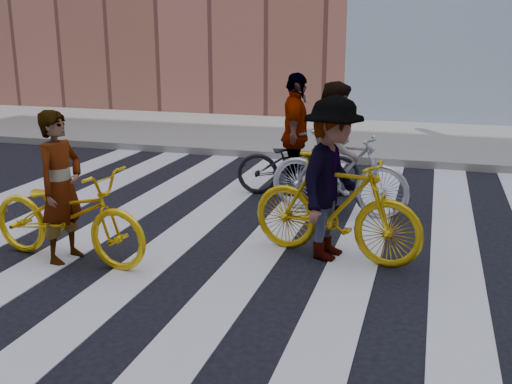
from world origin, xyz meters
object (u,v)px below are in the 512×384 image
at_px(rider_left, 61,187).
at_px(rider_mid, 336,149).
at_px(bike_silver_mid, 339,173).
at_px(bike_dark_rear, 298,163).
at_px(rider_right, 332,179).
at_px(rider_rear, 296,135).
at_px(bike_yellow_left, 67,215).
at_px(bike_yellow_right, 335,207).

relative_size(rider_left, rider_mid, 0.92).
bearing_deg(rider_mid, rider_left, 142.33).
bearing_deg(rider_mid, bike_silver_mid, -82.64).
relative_size(bike_dark_rear, rider_right, 1.04).
bearing_deg(rider_rear, rider_left, 141.75).
height_order(bike_yellow_left, bike_yellow_right, bike_yellow_right).
relative_size(bike_dark_rear, rider_rear, 1.01).
height_order(rider_left, rider_mid, rider_mid).
relative_size(rider_mid, rider_rear, 0.98).
relative_size(bike_yellow_left, bike_dark_rear, 1.07).
height_order(bike_yellow_right, rider_right, rider_right).
height_order(rider_mid, rider_right, rider_mid).
bearing_deg(rider_rear, bike_dark_rear, -100.20).
height_order(rider_mid, rider_rear, rider_rear).
bearing_deg(bike_dark_rear, rider_right, -169.69).
distance_m(bike_yellow_left, rider_right, 2.97).
distance_m(bike_yellow_right, rider_right, 0.32).
bearing_deg(rider_left, bike_dark_rear, -21.93).
height_order(bike_silver_mid, bike_dark_rear, bike_silver_mid).
bearing_deg(rider_rear, bike_yellow_right, -167.73).
xyz_separation_m(bike_yellow_right, rider_rear, (-1.05, 2.53, 0.35)).
bearing_deg(bike_silver_mid, bike_yellow_left, 142.33).
bearing_deg(bike_yellow_right, bike_yellow_left, 120.88).
bearing_deg(bike_silver_mid, bike_dark_rear, 49.55).
relative_size(rider_left, rider_right, 0.92).
distance_m(bike_yellow_right, rider_rear, 2.76).
distance_m(bike_yellow_right, bike_dark_rear, 2.72).
bearing_deg(bike_yellow_left, bike_dark_rear, -21.29).
bearing_deg(bike_silver_mid, bike_yellow_right, -164.96).
height_order(bike_yellow_left, rider_mid, rider_mid).
distance_m(bike_silver_mid, rider_mid, 0.34).
distance_m(bike_dark_rear, rider_rear, 0.45).
xyz_separation_m(bike_silver_mid, rider_mid, (-0.05, 0.00, 0.33)).
xyz_separation_m(bike_yellow_left, rider_rear, (1.79, 3.46, 0.41)).
height_order(bike_silver_mid, bike_yellow_right, bike_yellow_right).
height_order(bike_silver_mid, rider_right, rider_right).
bearing_deg(bike_dark_rear, bike_yellow_left, 141.75).
height_order(rider_right, rider_rear, rider_rear).
bearing_deg(rider_mid, rider_right, -164.96).
distance_m(rider_left, rider_right, 2.99).
bearing_deg(rider_left, bike_yellow_right, -65.42).
height_order(bike_yellow_right, bike_dark_rear, bike_yellow_right).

